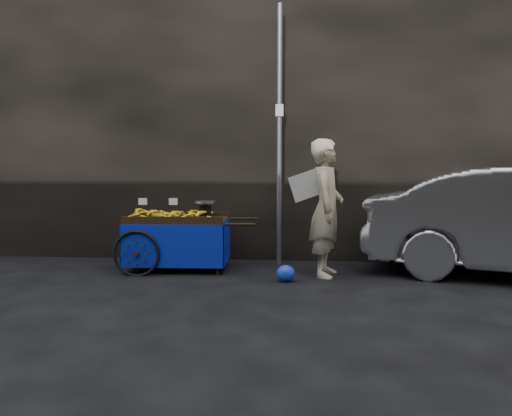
{
  "coord_description": "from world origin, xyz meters",
  "views": [
    {
      "loc": [
        0.53,
        -6.48,
        1.61
      ],
      "look_at": [
        -0.0,
        0.5,
        0.96
      ],
      "focal_mm": 35.0,
      "sensor_mm": 36.0,
      "label": 1
    }
  ],
  "objects": [
    {
      "name": "street_pole",
      "position": [
        0.3,
        1.3,
        2.01
      ],
      "size": [
        0.12,
        0.1,
        4.0
      ],
      "color": "slate",
      "rests_on": "ground"
    },
    {
      "name": "plastic_bag",
      "position": [
        0.43,
        0.13,
        0.11
      ],
      "size": [
        0.25,
        0.2,
        0.23
      ],
      "primitive_type": "ellipsoid",
      "color": "#1A36C9",
      "rests_on": "ground"
    },
    {
      "name": "banana_cart",
      "position": [
        -1.25,
        0.84,
        0.68
      ],
      "size": [
        2.05,
        1.05,
        1.1
      ],
      "rotation": [
        0.0,
        0.0,
        0.03
      ],
      "color": "black",
      "rests_on": "ground"
    },
    {
      "name": "ground",
      "position": [
        0.0,
        0.0,
        0.0
      ],
      "size": [
        80.0,
        80.0,
        0.0
      ],
      "primitive_type": "plane",
      "color": "black",
      "rests_on": "ground"
    },
    {
      "name": "vendor",
      "position": [
        0.99,
        0.53,
        0.97
      ],
      "size": [
        0.83,
        0.77,
        1.93
      ],
      "rotation": [
        0.0,
        0.0,
        1.4
      ],
      "color": "tan",
      "rests_on": "ground"
    },
    {
      "name": "building_wall",
      "position": [
        0.39,
        2.6,
        2.5
      ],
      "size": [
        13.5,
        2.0,
        5.0
      ],
      "color": "black",
      "rests_on": "ground"
    }
  ]
}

